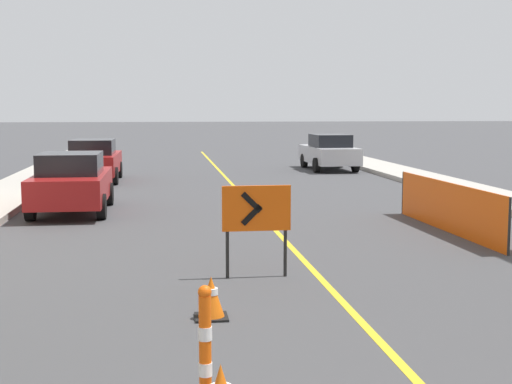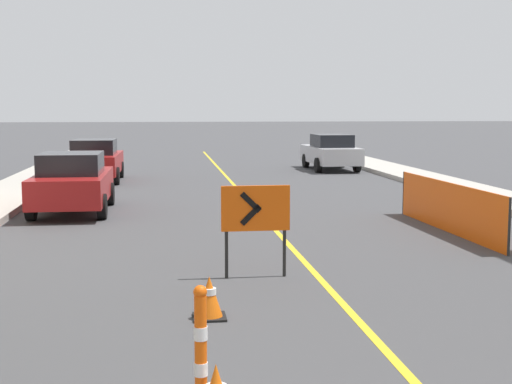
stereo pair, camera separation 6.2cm
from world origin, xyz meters
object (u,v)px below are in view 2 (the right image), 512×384
(parked_car_curb_far, at_px, (331,152))
(arrow_barricade_primary, at_px, (255,212))
(traffic_cone_fifth, at_px, (209,298))
(delineator_post_rear, at_px, (201,368))
(parked_car_curb_near, at_px, (73,182))
(parked_car_curb_mid, at_px, (95,160))

(parked_car_curb_far, bearing_deg, arrow_barricade_primary, -108.45)
(arrow_barricade_primary, bearing_deg, parked_car_curb_far, 72.73)
(traffic_cone_fifth, xyz_separation_m, parked_car_curb_far, (6.81, 21.91, 0.52))
(parked_car_curb_far, bearing_deg, delineator_post_rear, -107.45)
(parked_car_curb_near, height_order, parked_car_curb_far, same)
(parked_car_curb_mid, bearing_deg, delineator_post_rear, -81.56)
(traffic_cone_fifth, distance_m, parked_car_curb_far, 22.95)
(traffic_cone_fifth, height_order, parked_car_curb_mid, parked_car_curb_mid)
(delineator_post_rear, height_order, arrow_barricade_primary, arrow_barricade_primary)
(parked_car_curb_near, relative_size, parked_car_curb_mid, 0.99)
(arrow_barricade_primary, bearing_deg, parked_car_curb_mid, 103.65)
(traffic_cone_fifth, distance_m, parked_car_curb_near, 10.45)
(arrow_barricade_primary, height_order, parked_car_curb_near, parked_car_curb_near)
(delineator_post_rear, bearing_deg, parked_car_curb_near, 101.42)
(parked_car_curb_near, distance_m, parked_car_curb_mid, 8.12)
(traffic_cone_fifth, bearing_deg, parked_car_curb_near, 106.51)
(parked_car_curb_near, bearing_deg, delineator_post_rear, -78.67)
(traffic_cone_fifth, distance_m, parked_car_curb_mid, 18.40)
(arrow_barricade_primary, bearing_deg, delineator_post_rear, -102.59)
(traffic_cone_fifth, relative_size, parked_car_curb_mid, 0.13)
(parked_car_curb_mid, height_order, parked_car_curb_far, same)
(traffic_cone_fifth, xyz_separation_m, parked_car_curb_near, (-2.97, 10.01, 0.52))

